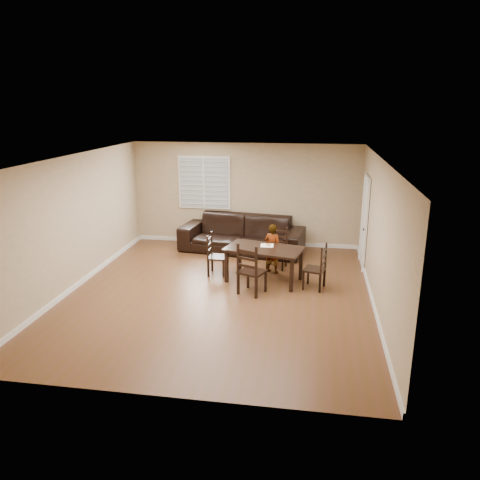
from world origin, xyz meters
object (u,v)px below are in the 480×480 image
(chair_near, at_px, (278,249))
(chair_far, at_px, (249,272))
(dining_table, at_px, (264,252))
(child, at_px, (273,248))
(chair_right, at_px, (320,269))
(chair_left, at_px, (213,256))
(donut, at_px, (268,245))
(sofa, at_px, (242,234))

(chair_near, xyz_separation_m, chair_far, (-0.43, -1.81, 0.05))
(dining_table, xyz_separation_m, chair_far, (-0.21, -0.82, -0.17))
(dining_table, distance_m, chair_near, 1.03)
(chair_far, xyz_separation_m, child, (0.34, 1.38, 0.08))
(chair_right, bearing_deg, chair_left, -88.22)
(chair_far, height_order, donut, chair_far)
(chair_far, relative_size, chair_left, 1.14)
(chair_near, bearing_deg, donut, -91.07)
(chair_right, bearing_deg, dining_table, -88.83)
(chair_near, distance_m, sofa, 1.45)
(chair_near, distance_m, child, 0.45)
(chair_near, relative_size, chair_left, 1.02)
(chair_left, height_order, sofa, chair_left)
(chair_left, height_order, child, child)
(chair_right, height_order, child, child)
(chair_right, distance_m, sofa, 3.02)
(chair_far, relative_size, child, 0.94)
(dining_table, height_order, donut, donut)
(child, bearing_deg, chair_right, 166.86)
(chair_left, bearing_deg, chair_near, -60.90)
(chair_left, xyz_separation_m, sofa, (0.38, 1.76, 0.03))
(donut, relative_size, sofa, 0.03)
(chair_right, bearing_deg, sofa, -124.90)
(child, bearing_deg, chair_near, -76.80)
(chair_far, bearing_deg, chair_left, -25.43)
(dining_table, xyz_separation_m, child, (0.13, 0.56, -0.09))
(chair_near, bearing_deg, chair_left, -142.10)
(chair_near, xyz_separation_m, child, (-0.09, -0.42, 0.14))
(chair_far, height_order, sofa, chair_far)
(donut, bearing_deg, sofa, 114.92)
(chair_near, relative_size, chair_far, 0.89)
(chair_right, xyz_separation_m, sofa, (-1.97, 2.28, 0.02))
(chair_far, distance_m, chair_left, 1.44)
(child, distance_m, donut, 0.45)
(donut, xyz_separation_m, sofa, (-0.85, 1.84, -0.31))
(chair_near, height_order, chair_left, chair_near)
(chair_far, relative_size, chair_right, 1.11)
(dining_table, bearing_deg, chair_far, -91.45)
(chair_left, bearing_deg, child, -75.18)
(dining_table, bearing_deg, chair_right, -0.12)
(chair_far, bearing_deg, sofa, -55.73)
(chair_far, distance_m, donut, 1.07)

